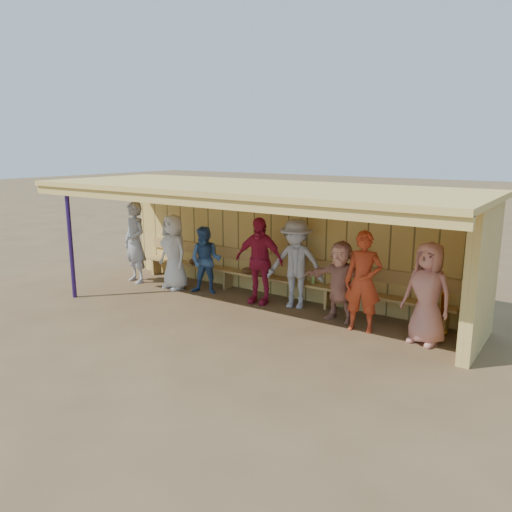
{
  "coord_description": "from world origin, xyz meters",
  "views": [
    {
      "loc": [
        5.58,
        -7.75,
        3.2
      ],
      "look_at": [
        0.0,
        0.35,
        1.05
      ],
      "focal_mm": 35.0,
      "sensor_mm": 36.0,
      "label": 1
    }
  ],
  "objects_px": {
    "player_c": "(206,260)",
    "player_h": "(427,293)",
    "bench": "(276,273)",
    "player_f": "(340,281)",
    "player_a": "(135,242)",
    "player_d": "(259,260)",
    "player_g": "(363,282)",
    "player_e": "(296,264)",
    "player_b": "(174,252)"
  },
  "relations": [
    {
      "from": "player_a",
      "to": "bench",
      "type": "relative_size",
      "value": 0.26
    },
    {
      "from": "player_d",
      "to": "player_e",
      "type": "bearing_deg",
      "value": 4.54
    },
    {
      "from": "player_f",
      "to": "player_g",
      "type": "height_order",
      "value": "player_g"
    },
    {
      "from": "player_d",
      "to": "player_g",
      "type": "bearing_deg",
      "value": -15.0
    },
    {
      "from": "player_d",
      "to": "player_e",
      "type": "distance_m",
      "value": 0.8
    },
    {
      "from": "player_d",
      "to": "player_h",
      "type": "height_order",
      "value": "player_d"
    },
    {
      "from": "player_d",
      "to": "bench",
      "type": "distance_m",
      "value": 0.67
    },
    {
      "from": "bench",
      "to": "player_b",
      "type": "bearing_deg",
      "value": -161.42
    },
    {
      "from": "player_e",
      "to": "player_g",
      "type": "height_order",
      "value": "player_e"
    },
    {
      "from": "player_a",
      "to": "player_h",
      "type": "xyz_separation_m",
      "value": [
        6.89,
        0.06,
        -0.12
      ]
    },
    {
      "from": "player_b",
      "to": "player_d",
      "type": "distance_m",
      "value": 2.22
    },
    {
      "from": "player_a",
      "to": "player_e",
      "type": "distance_m",
      "value": 4.18
    },
    {
      "from": "player_a",
      "to": "bench",
      "type": "xyz_separation_m",
      "value": [
        3.45,
        0.87,
        -0.45
      ]
    },
    {
      "from": "player_c",
      "to": "player_h",
      "type": "xyz_separation_m",
      "value": [
        4.89,
        -0.17,
        0.11
      ]
    },
    {
      "from": "player_a",
      "to": "player_d",
      "type": "bearing_deg",
      "value": 17.18
    },
    {
      "from": "player_b",
      "to": "bench",
      "type": "height_order",
      "value": "player_b"
    },
    {
      "from": "player_a",
      "to": "player_d",
      "type": "relative_size",
      "value": 1.08
    },
    {
      "from": "player_d",
      "to": "player_e",
      "type": "height_order",
      "value": "player_e"
    },
    {
      "from": "bench",
      "to": "player_c",
      "type": "bearing_deg",
      "value": -156.07
    },
    {
      "from": "player_c",
      "to": "player_d",
      "type": "distance_m",
      "value": 1.38
    },
    {
      "from": "player_h",
      "to": "bench",
      "type": "bearing_deg",
      "value": 179.81
    },
    {
      "from": "player_c",
      "to": "player_d",
      "type": "height_order",
      "value": "player_d"
    },
    {
      "from": "player_b",
      "to": "player_h",
      "type": "bearing_deg",
      "value": 11.92
    },
    {
      "from": "player_g",
      "to": "player_c",
      "type": "bearing_deg",
      "value": 166.08
    },
    {
      "from": "player_a",
      "to": "player_c",
      "type": "height_order",
      "value": "player_a"
    },
    {
      "from": "player_d",
      "to": "player_g",
      "type": "relative_size",
      "value": 1.01
    },
    {
      "from": "player_b",
      "to": "bench",
      "type": "relative_size",
      "value": 0.23
    },
    {
      "from": "player_c",
      "to": "player_h",
      "type": "distance_m",
      "value": 4.89
    },
    {
      "from": "player_a",
      "to": "player_e",
      "type": "height_order",
      "value": "player_a"
    },
    {
      "from": "player_e",
      "to": "player_g",
      "type": "relative_size",
      "value": 1.01
    },
    {
      "from": "player_g",
      "to": "player_h",
      "type": "height_order",
      "value": "player_g"
    },
    {
      "from": "player_a",
      "to": "player_g",
      "type": "relative_size",
      "value": 1.09
    },
    {
      "from": "player_c",
      "to": "player_f",
      "type": "xyz_separation_m",
      "value": [
        3.23,
        0.04,
        0.01
      ]
    },
    {
      "from": "player_f",
      "to": "bench",
      "type": "bearing_deg",
      "value": 166.68
    },
    {
      "from": "player_d",
      "to": "player_h",
      "type": "relative_size",
      "value": 1.06
    },
    {
      "from": "player_g",
      "to": "bench",
      "type": "height_order",
      "value": "player_g"
    },
    {
      "from": "player_h",
      "to": "bench",
      "type": "xyz_separation_m",
      "value": [
        -3.45,
        0.81,
        -0.33
      ]
    },
    {
      "from": "player_b",
      "to": "player_g",
      "type": "distance_m",
      "value": 4.63
    },
    {
      "from": "player_e",
      "to": "bench",
      "type": "distance_m",
      "value": 0.89
    },
    {
      "from": "bench",
      "to": "player_h",
      "type": "bearing_deg",
      "value": -13.26
    },
    {
      "from": "player_e",
      "to": "player_h",
      "type": "distance_m",
      "value": 2.78
    },
    {
      "from": "player_g",
      "to": "player_h",
      "type": "bearing_deg",
      "value": -8.59
    },
    {
      "from": "player_c",
      "to": "bench",
      "type": "height_order",
      "value": "player_c"
    },
    {
      "from": "player_b",
      "to": "player_e",
      "type": "relative_size",
      "value": 0.95
    },
    {
      "from": "player_f",
      "to": "bench",
      "type": "distance_m",
      "value": 1.91
    },
    {
      "from": "player_b",
      "to": "player_d",
      "type": "bearing_deg",
      "value": 18.01
    },
    {
      "from": "player_b",
      "to": "player_d",
      "type": "relative_size",
      "value": 0.95
    },
    {
      "from": "player_d",
      "to": "player_e",
      "type": "relative_size",
      "value": 1.0
    },
    {
      "from": "player_a",
      "to": "bench",
      "type": "height_order",
      "value": "player_a"
    },
    {
      "from": "player_c",
      "to": "bench",
      "type": "distance_m",
      "value": 1.59
    }
  ]
}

